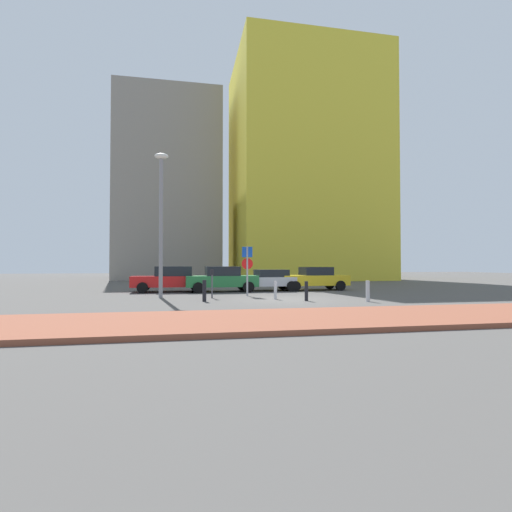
{
  "coord_description": "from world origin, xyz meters",
  "views": [
    {
      "loc": [
        -4.76,
        -17.3,
        1.65
      ],
      "look_at": [
        -0.69,
        3.67,
        2.15
      ],
      "focal_mm": 26.39,
      "sensor_mm": 36.0,
      "label": 1
    }
  ],
  "objects": [
    {
      "name": "traffic_bollard_mid",
      "position": [
        -3.81,
        -0.25,
        0.48
      ],
      "size": [
        0.18,
        0.18,
        0.96
      ],
      "primitive_type": "cylinder",
      "color": "black",
      "rests_on": "ground"
    },
    {
      "name": "sidewalk_brick",
      "position": [
        0.0,
        -6.79,
        0.07
      ],
      "size": [
        40.0,
        4.24,
        0.14
      ],
      "primitive_type": "cube",
      "color": "brown",
      "rests_on": "ground"
    },
    {
      "name": "parked_car_red",
      "position": [
        -5.48,
        6.21,
        0.8
      ],
      "size": [
        4.59,
        2.06,
        1.55
      ],
      "color": "red",
      "rests_on": "ground"
    },
    {
      "name": "traffic_bollard_far",
      "position": [
        0.78,
        -0.86,
        0.45
      ],
      "size": [
        0.16,
        0.16,
        0.9
      ],
      "primitive_type": "cylinder",
      "color": "black",
      "rests_on": "ground"
    },
    {
      "name": "parking_sign_post",
      "position": [
        -1.4,
        2.43,
        1.65
      ],
      "size": [
        0.59,
        0.17,
        2.64
      ],
      "color": "gray",
      "rests_on": "ground"
    },
    {
      "name": "building_under_construction",
      "position": [
        -6.37,
        30.65,
        10.71
      ],
      "size": [
        11.66,
        14.4,
        21.41
      ],
      "primitive_type": "cube",
      "color": "gray",
      "rests_on": "ground"
    },
    {
      "name": "parked_car_silver",
      "position": [
        0.52,
        5.99,
        0.71
      ],
      "size": [
        4.07,
        2.23,
        1.35
      ],
      "color": "#B7BABF",
      "rests_on": "ground"
    },
    {
      "name": "parking_meter",
      "position": [
        -3.35,
        1.42,
        0.92
      ],
      "size": [
        0.18,
        0.14,
        1.43
      ],
      "color": "#4C4C51",
      "rests_on": "ground"
    },
    {
      "name": "ground_plane",
      "position": [
        0.0,
        0.0,
        0.0
      ],
      "size": [
        120.0,
        120.0,
        0.0
      ],
      "primitive_type": "plane",
      "color": "#4C4947"
    },
    {
      "name": "traffic_bollard_near",
      "position": [
        -0.41,
        0.24,
        0.43
      ],
      "size": [
        0.14,
        0.14,
        0.86
      ],
      "primitive_type": "cylinder",
      "color": "#B7B7BC",
      "rests_on": "ground"
    },
    {
      "name": "traffic_bollard_edge",
      "position": [
        3.38,
        -1.69,
        0.47
      ],
      "size": [
        0.17,
        0.17,
        0.94
      ],
      "primitive_type": "cylinder",
      "color": "#B7B7BC",
      "rests_on": "ground"
    },
    {
      "name": "parked_car_yellow",
      "position": [
        3.62,
        6.03,
        0.77
      ],
      "size": [
        4.43,
        2.0,
        1.51
      ],
      "color": "gold",
      "rests_on": "ground"
    },
    {
      "name": "building_colorful_midrise",
      "position": [
        9.25,
        25.06,
        12.81
      ],
      "size": [
        16.19,
        14.27,
        25.62
      ],
      "primitive_type": "cube",
      "color": "gold",
      "rests_on": "ground"
    },
    {
      "name": "parked_car_green",
      "position": [
        -2.44,
        5.65,
        0.79
      ],
      "size": [
        4.41,
        2.04,
        1.55
      ],
      "color": "#237238",
      "rests_on": "ground"
    },
    {
      "name": "street_lamp",
      "position": [
        -5.86,
        2.19,
        4.28
      ],
      "size": [
        0.7,
        0.36,
        7.31
      ],
      "color": "gray",
      "rests_on": "ground"
    }
  ]
}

